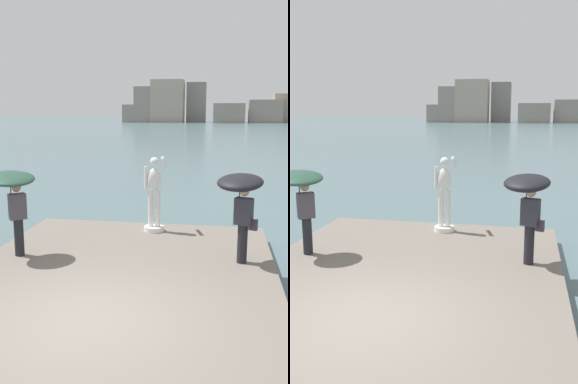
# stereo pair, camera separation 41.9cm
# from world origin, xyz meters

# --- Properties ---
(ground_plane) EXTENTS (400.00, 400.00, 0.00)m
(ground_plane) POSITION_xyz_m (0.00, 40.00, 0.00)
(ground_plane) COLOR #4C666B
(pier) EXTENTS (6.63, 9.25, 0.40)m
(pier) POSITION_xyz_m (0.00, 1.62, 0.20)
(pier) COLOR #70665B
(pier) RESTS_ON ground
(statue_white_figure) EXTENTS (0.57, 0.85, 2.13)m
(statue_white_figure) POSITION_xyz_m (0.26, 5.43, 1.38)
(statue_white_figure) COLOR white
(statue_white_figure) RESTS_ON pier
(onlooker_left) EXTENTS (1.57, 1.58, 2.03)m
(onlooker_left) POSITION_xyz_m (-2.63, 2.74, 1.97)
(onlooker_left) COLOR black
(onlooker_left) RESTS_ON pier
(onlooker_right) EXTENTS (1.31, 1.33, 2.04)m
(onlooker_right) POSITION_xyz_m (2.52, 3.22, 1.97)
(onlooker_right) COLOR black
(onlooker_right) RESTS_ON pier
(distant_skyline) EXTENTS (59.52, 13.79, 12.96)m
(distant_skyline) POSITION_xyz_m (-1.22, 132.30, 5.00)
(distant_skyline) COLOR gray
(distant_skyline) RESTS_ON ground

